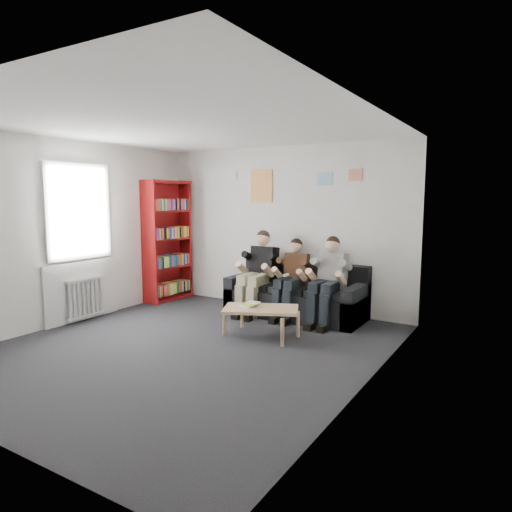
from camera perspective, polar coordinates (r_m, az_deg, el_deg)
The scene contains 14 objects.
room_shell at distance 5.58m, azimuth -8.77°, elevation 2.03°, with size 5.00×5.00×5.00m.
sofa at distance 7.24m, azimuth 5.08°, elevation -5.16°, with size 2.15×0.88×0.83m.
bookshelf at distance 8.43m, azimuth -10.93°, elevation 1.89°, with size 0.32×0.97×2.16m.
coffee_table at distance 6.15m, azimuth 0.62°, elevation -6.90°, with size 0.99×0.54×0.39m.
game_cases at distance 6.21m, azimuth -0.78°, elevation -6.05°, with size 0.23×0.21×0.05m.
person_left at distance 7.28m, azimuth 0.18°, elevation -2.15°, with size 0.42×0.89×1.34m.
person_middle at distance 7.00m, azimuth 4.41°, elevation -2.87°, with size 0.36×0.78×1.23m.
person_right at distance 6.75m, azimuth 8.94°, elevation -3.12°, with size 0.39×0.84×1.29m.
radiator at distance 7.41m, azimuth -20.52°, elevation -4.90°, with size 0.10×0.64×0.60m.
window at distance 7.36m, azimuth -21.11°, elevation 0.36°, with size 0.05×1.30×2.36m.
poster_large at distance 7.83m, azimuth 0.70°, elevation 8.72°, with size 0.42×0.01×0.55m, color #F0DA54.
poster_blue at distance 7.32m, azimuth 8.59°, elevation 9.52°, with size 0.25×0.01×0.20m, color #45A2EA.
poster_pink at distance 7.14m, azimuth 12.36°, elevation 9.90°, with size 0.22×0.01×0.18m, color #D74383.
poster_sign at distance 8.16m, azimuth -2.99°, elevation 10.05°, with size 0.20×0.01×0.14m, color white.
Camera 1 is at (3.57, -4.26, 1.85)m, focal length 32.00 mm.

